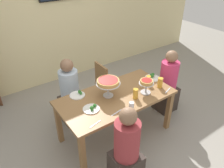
{
  "coord_description": "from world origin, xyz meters",
  "views": [
    {
      "loc": [
        -1.57,
        -2.13,
        2.59
      ],
      "look_at": [
        0.0,
        0.1,
        0.89
      ],
      "focal_mm": 36.04,
      "sensor_mm": 36.0,
      "label": 1
    }
  ],
  "objects_px": {
    "diner_near_left": "(126,153)",
    "diner_head_east": "(167,86)",
    "chair_far_right": "(107,83)",
    "salad_plate_near_diner": "(92,108)",
    "personal_pizza_stand": "(146,83)",
    "cutlery_fork_far": "(168,90)",
    "salad_plate_spare": "(78,95)",
    "water_glass_clear_near": "(131,106)",
    "cutlery_fork_near": "(95,124)",
    "beer_glass_amber_short": "(160,83)",
    "dining_table": "(116,101)",
    "deep_dish_pizza_stand": "(108,82)",
    "salad_plate_far_diner": "(152,77)",
    "cutlery_knife_near": "(117,113)",
    "beer_glass_amber_tall": "(136,94)",
    "beer_glass_amber_spare": "(148,80)",
    "diner_far_left": "(70,96)"
  },
  "relations": [
    {
      "from": "salad_plate_far_diner",
      "to": "deep_dish_pizza_stand",
      "type": "bearing_deg",
      "value": -179.69
    },
    {
      "from": "salad_plate_far_diner",
      "to": "cutlery_fork_near",
      "type": "height_order",
      "value": "salad_plate_far_diner"
    },
    {
      "from": "diner_head_east",
      "to": "personal_pizza_stand",
      "type": "bearing_deg",
      "value": 15.74
    },
    {
      "from": "cutlery_fork_far",
      "to": "dining_table",
      "type": "bearing_deg",
      "value": 135.49
    },
    {
      "from": "salad_plate_near_diner",
      "to": "water_glass_clear_near",
      "type": "distance_m",
      "value": 0.52
    },
    {
      "from": "chair_far_right",
      "to": "salad_plate_near_diner",
      "type": "distance_m",
      "value": 1.14
    },
    {
      "from": "dining_table",
      "to": "cutlery_fork_near",
      "type": "height_order",
      "value": "cutlery_fork_near"
    },
    {
      "from": "dining_table",
      "to": "salad_plate_near_diner",
      "type": "height_order",
      "value": "salad_plate_near_diner"
    },
    {
      "from": "cutlery_fork_near",
      "to": "diner_head_east",
      "type": "bearing_deg",
      "value": -0.51
    },
    {
      "from": "salad_plate_spare",
      "to": "beer_glass_amber_tall",
      "type": "relative_size",
      "value": 1.47
    },
    {
      "from": "salad_plate_spare",
      "to": "cutlery_fork_near",
      "type": "relative_size",
      "value": 1.23
    },
    {
      "from": "deep_dish_pizza_stand",
      "to": "beer_glass_amber_tall",
      "type": "xyz_separation_m",
      "value": [
        0.28,
        -0.27,
        -0.15
      ]
    },
    {
      "from": "salad_plate_far_diner",
      "to": "beer_glass_amber_tall",
      "type": "xyz_separation_m",
      "value": [
        -0.59,
        -0.28,
        0.06
      ]
    },
    {
      "from": "salad_plate_spare",
      "to": "cutlery_knife_near",
      "type": "distance_m",
      "value": 0.68
    },
    {
      "from": "diner_near_left",
      "to": "deep_dish_pizza_stand",
      "type": "relative_size",
      "value": 3.34
    },
    {
      "from": "personal_pizza_stand",
      "to": "cutlery_fork_far",
      "type": "distance_m",
      "value": 0.38
    },
    {
      "from": "diner_far_left",
      "to": "salad_plate_far_diner",
      "type": "xyz_separation_m",
      "value": [
        1.18,
        -0.64,
        0.27
      ]
    },
    {
      "from": "beer_glass_amber_spare",
      "to": "cutlery_knife_near",
      "type": "height_order",
      "value": "beer_glass_amber_spare"
    },
    {
      "from": "dining_table",
      "to": "diner_near_left",
      "type": "relative_size",
      "value": 1.45
    },
    {
      "from": "beer_glass_amber_short",
      "to": "deep_dish_pizza_stand",
      "type": "bearing_deg",
      "value": 161.23
    },
    {
      "from": "water_glass_clear_near",
      "to": "cutlery_fork_near",
      "type": "xyz_separation_m",
      "value": [
        -0.55,
        0.02,
        -0.05
      ]
    },
    {
      "from": "dining_table",
      "to": "deep_dish_pizza_stand",
      "type": "distance_m",
      "value": 0.33
    },
    {
      "from": "beer_glass_amber_tall",
      "to": "salad_plate_spare",
      "type": "bearing_deg",
      "value": 140.22
    },
    {
      "from": "diner_head_east",
      "to": "salad_plate_spare",
      "type": "height_order",
      "value": "diner_head_east"
    },
    {
      "from": "dining_table",
      "to": "chair_far_right",
      "type": "bearing_deg",
      "value": 66.03
    },
    {
      "from": "diner_near_left",
      "to": "beer_glass_amber_short",
      "type": "bearing_deg",
      "value": -62.9
    },
    {
      "from": "beer_glass_amber_short",
      "to": "personal_pizza_stand",
      "type": "bearing_deg",
      "value": 177.92
    },
    {
      "from": "diner_far_left",
      "to": "cutlery_fork_near",
      "type": "relative_size",
      "value": 6.39
    },
    {
      "from": "diner_near_left",
      "to": "beer_glass_amber_tall",
      "type": "xyz_separation_m",
      "value": [
        0.57,
        0.53,
        0.32
      ]
    },
    {
      "from": "cutlery_fork_near",
      "to": "water_glass_clear_near",
      "type": "bearing_deg",
      "value": -14.5
    },
    {
      "from": "salad_plate_near_diner",
      "to": "cutlery_fork_far",
      "type": "distance_m",
      "value": 1.19
    },
    {
      "from": "diner_near_left",
      "to": "salad_plate_far_diner",
      "type": "xyz_separation_m",
      "value": [
        1.16,
        0.81,
        0.27
      ]
    },
    {
      "from": "cutlery_fork_near",
      "to": "salad_plate_far_diner",
      "type": "bearing_deg",
      "value": 4.59
    },
    {
      "from": "diner_near_left",
      "to": "personal_pizza_stand",
      "type": "bearing_deg",
      "value": -54.73
    },
    {
      "from": "personal_pizza_stand",
      "to": "dining_table",
      "type": "bearing_deg",
      "value": 155.67
    },
    {
      "from": "chair_far_right",
      "to": "beer_glass_amber_spare",
      "type": "height_order",
      "value": "beer_glass_amber_spare"
    },
    {
      "from": "beer_glass_amber_spare",
      "to": "cutlery_knife_near",
      "type": "xyz_separation_m",
      "value": [
        -0.82,
        -0.29,
        -0.07
      ]
    },
    {
      "from": "cutlery_knife_near",
      "to": "cutlery_fork_near",
      "type": "bearing_deg",
      "value": 174.09
    },
    {
      "from": "diner_head_east",
      "to": "cutlery_knife_near",
      "type": "distance_m",
      "value": 1.41
    },
    {
      "from": "cutlery_knife_near",
      "to": "dining_table",
      "type": "bearing_deg",
      "value": 44.73
    },
    {
      "from": "cutlery_fork_near",
      "to": "cutlery_fork_far",
      "type": "relative_size",
      "value": 1.0
    },
    {
      "from": "salad_plate_far_diner",
      "to": "beer_glass_amber_short",
      "type": "distance_m",
      "value": 0.29
    },
    {
      "from": "salad_plate_spare",
      "to": "water_glass_clear_near",
      "type": "bearing_deg",
      "value": -57.61
    },
    {
      "from": "deep_dish_pizza_stand",
      "to": "beer_glass_amber_tall",
      "type": "distance_m",
      "value": 0.42
    },
    {
      "from": "water_glass_clear_near",
      "to": "cutlery_fork_far",
      "type": "relative_size",
      "value": 0.57
    },
    {
      "from": "beer_glass_amber_tall",
      "to": "beer_glass_amber_spare",
      "type": "xyz_separation_m",
      "value": [
        0.41,
        0.18,
        -0.01
      ]
    },
    {
      "from": "diner_near_left",
      "to": "diner_head_east",
      "type": "xyz_separation_m",
      "value": [
        1.51,
        0.76,
        0.0
      ]
    },
    {
      "from": "salad_plate_spare",
      "to": "beer_glass_amber_short",
      "type": "distance_m",
      "value": 1.24
    },
    {
      "from": "diner_near_left",
      "to": "cutlery_fork_far",
      "type": "relative_size",
      "value": 6.39
    },
    {
      "from": "beer_glass_amber_spare",
      "to": "water_glass_clear_near",
      "type": "distance_m",
      "value": 0.7
    }
  ]
}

